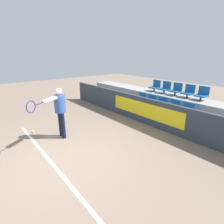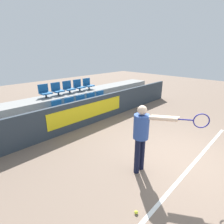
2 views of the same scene
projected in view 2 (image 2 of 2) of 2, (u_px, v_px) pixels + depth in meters
The scene contains 17 objects.
ground_plane at pixel (182, 159), 4.70m from camera, with size 30.00×30.00×0.00m, color #7A6656.
court_baseline at pixel (193, 164), 4.50m from camera, with size 5.67×0.08×0.01m.
barrier_wall at pixel (93, 110), 6.92m from camera, with size 10.69×0.14×1.04m.
bleacher_tier_front at pixel (85, 113), 7.40m from camera, with size 10.29×0.98×0.48m.
bleacher_tier_middle at pixel (71, 103), 7.96m from camera, with size 10.29×0.98×0.96m.
stadium_chair_0 at pixel (59, 108), 6.56m from camera, with size 0.42×0.41×0.53m.
stadium_chair_1 at pixel (71, 105), 6.94m from camera, with size 0.42×0.41×0.53m.
stadium_chair_2 at pixel (82, 102), 7.31m from camera, with size 0.42×0.41×0.53m.
stadium_chair_3 at pixel (93, 100), 7.69m from camera, with size 0.42×0.41×0.53m.
stadium_chair_4 at pixel (102, 97), 8.06m from camera, with size 0.42×0.41×0.53m.
stadium_chair_5 at pixel (45, 91), 7.05m from camera, with size 0.42×0.41×0.53m.
stadium_chair_6 at pixel (57, 89), 7.42m from camera, with size 0.42×0.41×0.53m.
stadium_chair_7 at pixel (68, 87), 7.80m from camera, with size 0.42×0.41×0.53m.
stadium_chair_8 at pixel (79, 86), 8.17m from camera, with size 0.42×0.41×0.53m.
stadium_chair_9 at pixel (88, 84), 8.55m from camera, with size 0.42×0.41×0.53m.
tennis_player at pixel (144, 132), 3.92m from camera, with size 0.92×1.34×1.66m.
tennis_ball at pixel (136, 212), 3.13m from camera, with size 0.07×0.07×0.07m.
Camera 2 is at (-4.18, -1.44, 2.77)m, focal length 28.00 mm.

